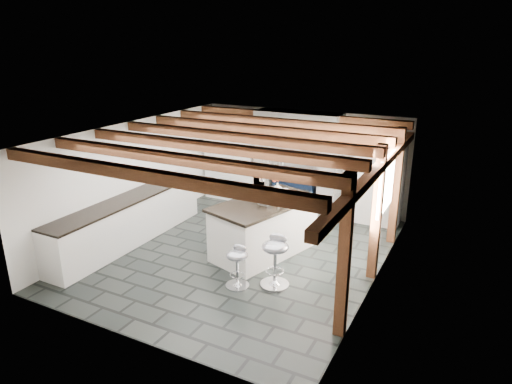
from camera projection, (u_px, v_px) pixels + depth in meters
The scene contains 6 objects.
ground at pixel (242, 252), 8.67m from camera, with size 6.00×6.00×0.00m, color black.
room_shell at pixel (248, 175), 9.80m from camera, with size 6.00×6.03×6.00m.
range_cooker at pixel (296, 190), 10.78m from camera, with size 1.00×0.63×0.99m.
kitchen_island at pixel (264, 227), 8.49m from camera, with size 1.61×2.28×1.36m.
bar_stool_near at pixel (275, 255), 7.33m from camera, with size 0.48×0.48×0.89m.
bar_stool_far at pixel (237, 261), 7.33m from camera, with size 0.39×0.39×0.72m.
Camera 1 is at (3.84, -6.87, 3.83)m, focal length 32.00 mm.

